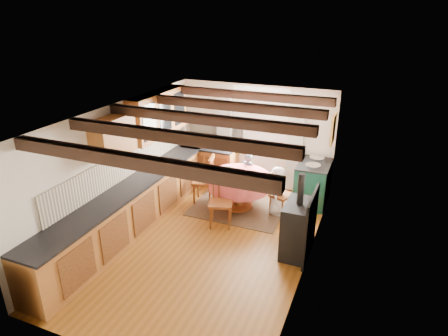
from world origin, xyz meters
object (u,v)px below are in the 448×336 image
at_px(chair_near, 221,201).
at_px(cast_iron_stove, 299,215).
at_px(aga_range, 313,182).
at_px(child_far, 248,175).
at_px(dining_table, 239,191).
at_px(cup, 241,173).
at_px(chair_right, 281,193).
at_px(chair_left, 203,179).
at_px(child_right, 278,191).

xyz_separation_m(chair_near, cast_iron_stove, (1.58, -0.38, 0.23)).
relative_size(aga_range, child_far, 1.00).
height_order(dining_table, chair_near, chair_near).
bearing_deg(dining_table, cup, 14.20).
relative_size(chair_right, cast_iron_stove, 0.62).
distance_m(chair_near, chair_left, 1.09).
bearing_deg(child_far, aga_range, -151.76).
height_order(dining_table, cast_iron_stove, cast_iron_stove).
bearing_deg(cast_iron_stove, aga_range, 93.07).
distance_m(dining_table, cup, 0.43).
distance_m(chair_left, chair_right, 1.71).
bearing_deg(child_far, dining_table, 110.88).
bearing_deg(child_right, cup, 94.24).
height_order(aga_range, cup, aga_range).
bearing_deg(child_right, child_far, 55.16).
distance_m(dining_table, child_far, 0.66).
distance_m(aga_range, cup, 1.65).
bearing_deg(dining_table, chair_left, -179.26).
xyz_separation_m(chair_right, cast_iron_stove, (0.61, -1.28, 0.29)).
bearing_deg(aga_range, child_right, -125.50).
height_order(chair_left, child_right, chair_left).
bearing_deg(dining_table, child_right, 4.45).
distance_m(dining_table, aga_range, 1.64).
height_order(dining_table, child_right, child_right).
height_order(chair_near, aga_range, chair_near).
bearing_deg(cup, chair_near, -97.48).
relative_size(cast_iron_stove, cup, 14.64).
height_order(child_far, cup, child_far).
height_order(dining_table, cup, cup).
bearing_deg(cast_iron_stove, dining_table, 141.73).
relative_size(dining_table, chair_left, 1.21).
bearing_deg(dining_table, cast_iron_stove, -38.27).
bearing_deg(cast_iron_stove, cup, 141.05).
bearing_deg(aga_range, dining_table, -147.94).
bearing_deg(chair_right, chair_near, 152.63).
xyz_separation_m(child_far, child_right, (0.83, -0.58, 0.01)).
bearing_deg(child_right, chair_right, -64.59).
distance_m(aga_range, child_right, 0.99).
xyz_separation_m(dining_table, chair_left, (-0.82, -0.01, 0.14)).
xyz_separation_m(chair_near, child_right, (0.89, 0.87, -0.00)).
bearing_deg(chair_left, child_right, 80.67).
bearing_deg(child_far, chair_left, 58.58).
distance_m(chair_right, child_far, 1.06).
height_order(chair_left, cup, chair_left).
height_order(chair_right, aga_range, aga_range).
bearing_deg(cup, dining_table, -165.80).
relative_size(chair_left, chair_right, 1.14).
xyz_separation_m(aga_range, child_far, (-1.41, -0.22, 0.04)).
xyz_separation_m(dining_table, chair_right, (0.88, 0.10, 0.08)).
relative_size(aga_range, cup, 9.92).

